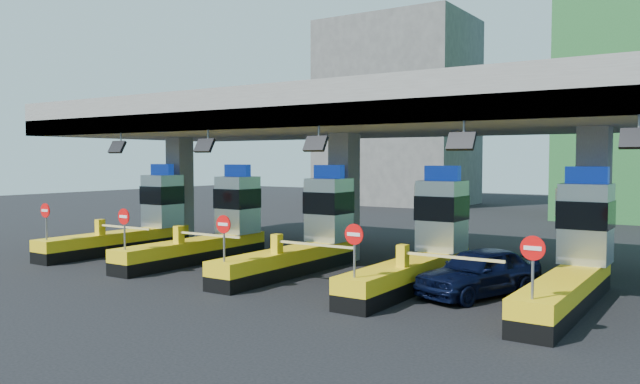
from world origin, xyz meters
The scene contains 9 objects.
ground centered at (0.00, 0.00, 0.00)m, with size 120.00×120.00×0.00m, color black.
toll_canopy centered at (0.00, 2.87, 6.13)m, with size 28.00×12.09×7.00m.
toll_lane_far_left centered at (-10.00, 0.28, 1.40)m, with size 4.43×8.00×4.16m.
toll_lane_left centered at (-5.00, 0.28, 1.40)m, with size 4.43×8.00×4.16m.
toll_lane_center centered at (0.00, 0.28, 1.40)m, with size 4.43×8.00×4.16m.
toll_lane_right centered at (5.00, 0.28, 1.40)m, with size 4.43×8.00×4.16m.
toll_lane_far_right centered at (10.00, 0.28, 1.40)m, with size 4.43×8.00×4.16m.
bg_building_concrete centered at (-14.00, 36.00, 9.00)m, with size 14.00×10.00×18.00m, color #4C4C49.
van centered at (7.27, -0.58, 0.79)m, with size 1.86×4.62×1.57m, color black.
Camera 1 is at (13.99, -19.90, 4.39)m, focal length 35.00 mm.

